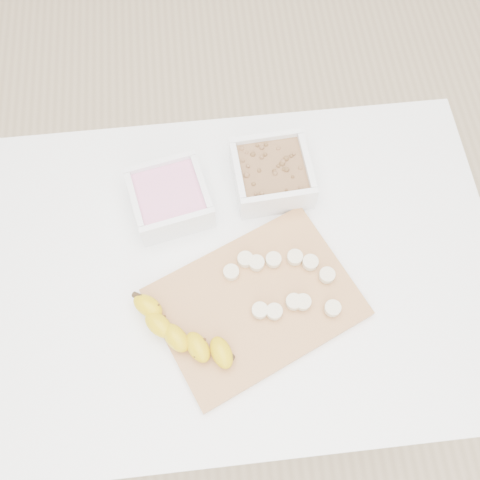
{
  "coord_description": "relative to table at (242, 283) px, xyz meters",
  "views": [
    {
      "loc": [
        -0.04,
        -0.37,
        1.71
      ],
      "look_at": [
        0.0,
        0.03,
        0.81
      ],
      "focal_mm": 40.0,
      "sensor_mm": 36.0,
      "label": 1
    }
  ],
  "objects": [
    {
      "name": "bowl_granola",
      "position": [
        0.08,
        0.18,
        0.13
      ],
      "size": [
        0.16,
        0.16,
        0.07
      ],
      "color": "white",
      "rests_on": "table"
    },
    {
      "name": "table",
      "position": [
        0.0,
        0.0,
        0.0
      ],
      "size": [
        1.0,
        0.7,
        0.75
      ],
      "color": "white",
      "rests_on": "ground"
    },
    {
      "name": "ground",
      "position": [
        0.0,
        0.0,
        -0.65
      ],
      "size": [
        3.5,
        3.5,
        0.0
      ],
      "primitive_type": "plane",
      "color": "#C6AD89",
      "rests_on": "ground"
    },
    {
      "name": "bowl_yogurt",
      "position": [
        -0.13,
        0.15,
        0.13
      ],
      "size": [
        0.17,
        0.17,
        0.07
      ],
      "color": "white",
      "rests_on": "table"
    },
    {
      "name": "banana",
      "position": [
        -0.12,
        -0.13,
        0.13
      ],
      "size": [
        0.18,
        0.19,
        0.04
      ],
      "primitive_type": null,
      "rotation": [
        0.0,
        0.0,
        0.7
      ],
      "color": "gold",
      "rests_on": "cutting_board"
    },
    {
      "name": "cutting_board",
      "position": [
        0.02,
        -0.08,
        0.1
      ],
      "size": [
        0.43,
        0.38,
        0.01
      ],
      "primitive_type": "cube",
      "rotation": [
        0.0,
        0.0,
        0.41
      ],
      "color": "#B87E4A",
      "rests_on": "table"
    },
    {
      "name": "banana_slices",
      "position": [
        0.07,
        -0.05,
        0.12
      ],
      "size": [
        0.21,
        0.14,
        0.02
      ],
      "color": "beige",
      "rests_on": "cutting_board"
    }
  ]
}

